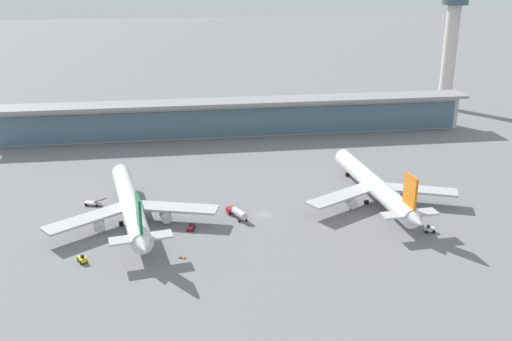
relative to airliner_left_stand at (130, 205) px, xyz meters
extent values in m
plane|color=slate|center=(37.54, -0.40, -5.20)|extent=(1200.00, 1200.00, 0.00)
cylinder|color=white|center=(-0.21, 1.25, 0.02)|extent=(14.07, 52.41, 5.51)
cone|color=white|center=(-4.89, 29.17, 0.02)|extent=(6.14, 5.78, 5.40)
cone|color=white|center=(4.43, -26.40, 0.57)|extent=(5.89, 6.79, 4.96)
cube|color=black|center=(-4.37, 26.06, 0.98)|extent=(4.45, 2.93, 0.66)
cube|color=#B7BABF|center=(-11.12, -5.44, -0.94)|extent=(22.85, 18.74, 0.66)
cube|color=#B7BABF|center=(12.29, -1.51, -0.94)|extent=(24.48, 12.56, 0.66)
cylinder|color=silver|center=(-8.22, -5.52, -2.84)|extent=(3.66, 4.43, 3.04)
cylinder|color=silver|center=(9.57, -2.53, -2.84)|extent=(3.66, 4.43, 3.04)
cube|color=#14703D|center=(3.64, -21.69, 7.05)|extent=(1.75, 6.66, 8.54)
cube|color=#B7BABF|center=(3.80, -22.62, 0.85)|extent=(15.67, 6.63, 0.47)
cylinder|color=black|center=(-2.73, -2.06, -4.54)|extent=(1.34, 1.50, 1.33)
cylinder|color=black|center=(3.26, -1.06, -4.54)|extent=(1.34, 1.50, 1.33)
cylinder|color=black|center=(-3.67, 21.85, -4.54)|extent=(1.34, 1.50, 1.33)
cylinder|color=white|center=(71.88, 5.59, 0.02)|extent=(9.13, 52.47, 5.51)
cone|color=white|center=(69.91, 33.83, 0.02)|extent=(5.73, 5.32, 5.40)
cone|color=white|center=(73.84, -22.38, 0.57)|extent=(5.37, 6.39, 4.96)
cube|color=black|center=(70.13, 30.68, 0.98)|extent=(4.28, 2.56, 0.66)
cube|color=#B7BABF|center=(60.38, -0.02, -0.94)|extent=(23.59, 17.13, 0.66)
cube|color=#B7BABF|center=(84.05, 1.63, -0.94)|extent=(24.28, 14.53, 0.66)
cylinder|color=silver|center=(63.26, -0.38, -2.84)|extent=(3.31, 4.19, 3.04)
cylinder|color=silver|center=(81.25, 0.88, -2.84)|extent=(3.31, 4.19, 3.04)
cube|color=orange|center=(73.50, -17.61, 7.05)|extent=(1.13, 6.68, 8.54)
cube|color=#B7BABF|center=(73.57, -18.56, 0.85)|extent=(15.44, 5.23, 0.47)
cylinder|color=black|center=(69.05, 2.54, -4.54)|extent=(1.23, 1.41, 1.33)
cylinder|color=black|center=(75.11, 2.96, -4.54)|extent=(1.23, 1.41, 1.33)
cylinder|color=black|center=(70.43, 26.42, -4.54)|extent=(1.23, 1.41, 1.33)
cube|color=#B21E1E|center=(16.23, -7.36, -4.30)|extent=(2.17, 3.09, 0.90)
cube|color=black|center=(16.15, -7.65, -3.50)|extent=(0.86, 0.86, 0.70)
cylinder|color=black|center=(15.79, -6.23, -4.75)|extent=(0.50, 0.94, 0.90)
cylinder|color=black|center=(17.17, -6.60, -4.75)|extent=(0.50, 0.94, 0.90)
cylinder|color=black|center=(15.29, -8.12, -4.75)|extent=(0.50, 0.94, 0.90)
cylinder|color=black|center=(16.66, -8.49, -4.75)|extent=(0.50, 0.94, 0.90)
cube|color=yellow|center=(-10.66, -21.64, -4.30)|extent=(2.61, 3.18, 0.90)
cube|color=black|center=(-10.52, -21.91, -3.50)|extent=(0.94, 0.94, 0.70)
cylinder|color=black|center=(-11.74, -21.09, -4.75)|extent=(0.66, 0.93, 0.90)
cylinder|color=black|center=(-10.47, -20.44, -4.75)|extent=(0.66, 0.93, 0.90)
cylinder|color=black|center=(-10.85, -22.84, -4.75)|extent=(0.66, 0.93, 0.90)
cylinder|color=black|center=(-9.58, -22.19, -4.75)|extent=(0.66, 0.93, 0.90)
cube|color=silver|center=(-12.16, 13.57, -4.45)|extent=(5.12, 3.16, 0.60)
cube|color=black|center=(-9.84, 12.84, -3.36)|extent=(4.04, 2.05, 1.72)
cylinder|color=black|center=(-10.31, 13.85, -4.75)|extent=(0.94, 0.54, 0.90)
cylinder|color=black|center=(-10.81, 12.28, -4.75)|extent=(0.94, 0.54, 0.90)
cylinder|color=black|center=(-13.51, 14.87, -4.75)|extent=(0.94, 0.54, 0.90)
cylinder|color=black|center=(-14.01, 13.29, -4.75)|extent=(0.94, 0.54, 0.90)
cube|color=#B21E1E|center=(28.14, 1.77, -4.00)|extent=(3.00, 2.80, 1.50)
cylinder|color=silver|center=(30.07, -2.63, -3.30)|extent=(4.18, 5.97, 2.10)
cylinder|color=black|center=(27.51, 0.45, -4.75)|extent=(0.62, 0.94, 0.90)
cylinder|color=black|center=(29.53, 1.34, -4.75)|extent=(0.62, 0.94, 0.90)
cylinder|color=black|center=(29.81, -4.77, -4.75)|extent=(0.62, 0.94, 0.90)
cylinder|color=black|center=(31.83, -3.88, -4.75)|extent=(0.62, 0.94, 0.90)
cube|color=silver|center=(79.77, -18.18, -4.30)|extent=(2.97, 1.85, 0.90)
cube|color=black|center=(79.47, -18.14, -3.50)|extent=(0.78, 0.78, 0.70)
cylinder|color=black|center=(80.83, -17.60, -4.75)|extent=(0.93, 0.39, 0.90)
cylinder|color=black|center=(80.65, -19.01, -4.75)|extent=(0.93, 0.39, 0.90)
cylinder|color=black|center=(78.88, -17.35, -4.75)|extent=(0.93, 0.39, 0.90)
cylinder|color=black|center=(78.70, -18.76, -4.75)|extent=(0.93, 0.39, 0.90)
cube|color=beige|center=(37.54, 80.95, 1.80)|extent=(193.39, 8.00, 14.00)
cube|color=slate|center=(37.54, 76.65, 1.10)|extent=(189.52, 0.50, 11.20)
cube|color=gray|center=(37.54, 78.95, 9.40)|extent=(197.25, 12.80, 1.20)
cylinder|color=beige|center=(145.27, 112.58, 19.37)|extent=(6.40, 6.40, 49.15)
cone|color=orange|center=(-10.86, -20.19, -4.85)|extent=(0.44, 0.44, 0.70)
cube|color=black|center=(-10.86, -20.19, -5.18)|extent=(0.62, 0.62, 0.04)
cone|color=orange|center=(13.26, -23.18, -4.85)|extent=(0.44, 0.44, 0.70)
cube|color=black|center=(13.26, -23.18, -5.18)|extent=(0.62, 0.62, 0.04)
cone|color=orange|center=(12.80, -22.97, -4.85)|extent=(0.44, 0.44, 0.70)
cube|color=black|center=(12.80, -22.97, -5.18)|extent=(0.62, 0.62, 0.04)
cone|color=orange|center=(14.09, -23.45, -4.85)|extent=(0.44, 0.44, 0.70)
cube|color=black|center=(14.09, -23.45, -5.18)|extent=(0.62, 0.62, 0.04)
camera|label=1|loc=(12.92, -151.90, 64.32)|focal=40.93mm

